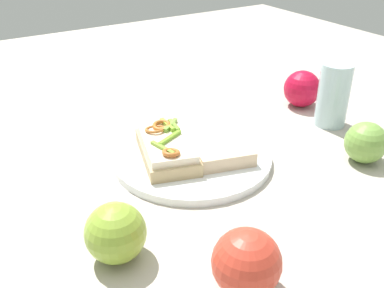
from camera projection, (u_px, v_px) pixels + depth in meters
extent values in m
plane|color=#B7AD9F|center=(192.00, 161.00, 0.80)|extent=(2.00, 2.00, 0.00)
cylinder|color=white|center=(192.00, 157.00, 0.79)|extent=(0.28, 0.28, 0.01)
cube|color=tan|center=(167.00, 152.00, 0.77)|extent=(0.18, 0.13, 0.02)
cube|color=#F2E2C7|center=(167.00, 143.00, 0.76)|extent=(0.16, 0.12, 0.01)
torus|color=#B4692E|center=(155.00, 129.00, 0.79)|extent=(0.05, 0.05, 0.01)
torus|color=#BC6927|center=(161.00, 125.00, 0.80)|extent=(0.04, 0.04, 0.02)
torus|color=#BC672C|center=(171.00, 153.00, 0.71)|extent=(0.04, 0.04, 0.01)
cube|color=#82AB38|center=(163.00, 148.00, 0.73)|extent=(0.05, 0.02, 0.01)
cube|color=#7AAB3A|center=(174.00, 125.00, 0.80)|extent=(0.04, 0.01, 0.01)
cube|color=#88B335|center=(167.00, 125.00, 0.80)|extent=(0.05, 0.01, 0.01)
cube|color=#7DB042|center=(171.00, 125.00, 0.80)|extent=(0.03, 0.04, 0.01)
cube|color=#7AB72F|center=(170.00, 138.00, 0.76)|extent=(0.03, 0.06, 0.01)
cube|color=beige|center=(216.00, 145.00, 0.79)|extent=(0.16, 0.13, 0.03)
sphere|color=#BB0E2D|center=(302.00, 89.00, 0.99)|extent=(0.09, 0.09, 0.08)
sphere|color=#74A344|center=(366.00, 143.00, 0.78)|extent=(0.09, 0.09, 0.07)
sphere|color=#89AD36|center=(116.00, 233.00, 0.56)|extent=(0.09, 0.09, 0.08)
sphere|color=red|center=(246.00, 263.00, 0.51)|extent=(0.12, 0.12, 0.08)
cylinder|color=silver|center=(333.00, 95.00, 0.90)|extent=(0.06, 0.06, 0.13)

